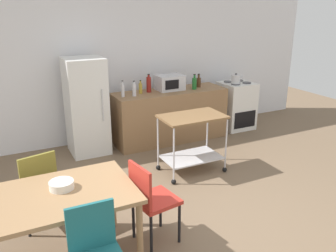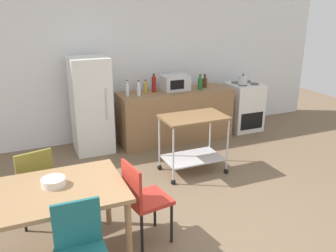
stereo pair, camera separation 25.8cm
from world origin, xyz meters
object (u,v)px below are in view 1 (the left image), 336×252
(refrigerator, at_px, (86,107))
(chair_red, at_px, (150,198))
(chair_olive, at_px, (36,184))
(fruit_bowl, at_px, (62,185))
(stove_oven, at_px, (236,105))
(bottle_sparkling_water, at_px, (123,90))
(kettle, at_px, (236,79))
(microwave, at_px, (170,83))
(bottle_olive_oil, at_px, (194,83))
(bottle_soda, at_px, (149,84))
(bottle_vinegar, at_px, (134,90))
(kitchen_cart, at_px, (192,134))
(dining_table, at_px, (49,204))
(bottle_sesame_oil, at_px, (199,82))
(bottle_wine, at_px, (141,88))

(refrigerator, bearing_deg, chair_red, -91.08)
(chair_olive, xyz_separation_m, fruit_bowl, (0.16, -0.66, 0.27))
(chair_olive, height_order, stove_oven, stove_oven)
(bottle_sparkling_water, distance_m, kettle, 2.20)
(chair_red, height_order, microwave, microwave)
(bottle_olive_oil, bearing_deg, bottle_soda, 168.39)
(bottle_vinegar, xyz_separation_m, bottle_olive_oil, (1.13, -0.01, 0.00))
(bottle_olive_oil, distance_m, fruit_bowl, 3.60)
(chair_red, bearing_deg, chair_olive, 41.63)
(refrigerator, distance_m, kitchen_cart, 1.81)
(chair_red, distance_m, fruit_bowl, 0.86)
(microwave, distance_m, bottle_olive_oil, 0.44)
(refrigerator, xyz_separation_m, bottle_olive_oil, (1.89, -0.18, 0.23))
(chair_olive, relative_size, bottle_olive_oil, 3.33)
(dining_table, bearing_deg, microwave, 45.88)
(dining_table, xyz_separation_m, bottle_sparkling_water, (1.57, 2.44, 0.34))
(bottle_sesame_oil, relative_size, fruit_bowl, 1.08)
(bottle_sesame_oil, bearing_deg, kitchen_cart, -124.06)
(bottle_vinegar, bearing_deg, microwave, 11.03)
(dining_table, relative_size, bottle_wine, 6.68)
(dining_table, height_order, bottle_soda, bottle_soda)
(bottle_vinegar, distance_m, microwave, 0.73)
(chair_olive, height_order, fruit_bowl, chair_olive)
(chair_red, bearing_deg, stove_oven, -58.08)
(refrigerator, bearing_deg, stove_oven, -1.60)
(kitchen_cart, relative_size, microwave, 1.98)
(kitchen_cart, relative_size, bottle_sparkling_water, 3.40)
(fruit_bowl, bearing_deg, stove_oven, 32.73)
(bottle_soda, bearing_deg, bottle_sparkling_water, -167.77)
(refrigerator, relative_size, bottle_sesame_oil, 6.48)
(microwave, bearing_deg, dining_table, -134.12)
(microwave, xyz_separation_m, bottle_olive_oil, (0.41, -0.15, -0.02))
(stove_oven, distance_m, microwave, 1.54)
(chair_olive, height_order, kettle, kettle)
(bottle_vinegar, xyz_separation_m, kettle, (2.02, -0.01, -0.01))
(dining_table, xyz_separation_m, bottle_soda, (2.07, 2.55, 0.37))
(dining_table, bearing_deg, bottle_soda, 50.93)
(fruit_bowl, bearing_deg, kettle, 32.48)
(kitchen_cart, relative_size, bottle_wine, 4.05)
(chair_red, relative_size, bottle_vinegar, 3.52)
(stove_oven, bearing_deg, fruit_bowl, -147.27)
(microwave, height_order, fruit_bowl, microwave)
(bottle_vinegar, xyz_separation_m, microwave, (0.72, 0.14, 0.02))
(microwave, height_order, kettle, microwave)
(chair_olive, height_order, bottle_soda, bottle_soda)
(bottle_olive_oil, bearing_deg, chair_red, -128.27)
(dining_table, relative_size, microwave, 3.26)
(kitchen_cart, distance_m, bottle_sparkling_water, 1.45)
(chair_red, height_order, refrigerator, refrigerator)
(bottle_soda, relative_size, fruit_bowl, 1.40)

